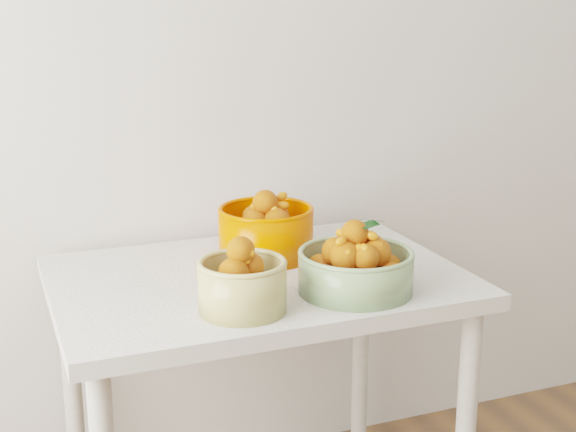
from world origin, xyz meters
The scene contains 4 objects.
table centered at (-0.24, 1.60, 0.65)m, with size 1.00×0.70×0.75m.
bowl_cream centered at (-0.35, 1.38, 0.81)m, with size 0.26×0.26×0.17m.
bowl_green centered at (-0.06, 1.40, 0.81)m, with size 0.35×0.35×0.17m.
bowl_orange centered at (-0.17, 1.72, 0.82)m, with size 0.30×0.30×0.18m.
Camera 1 is at (-0.86, -0.18, 1.42)m, focal length 50.00 mm.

